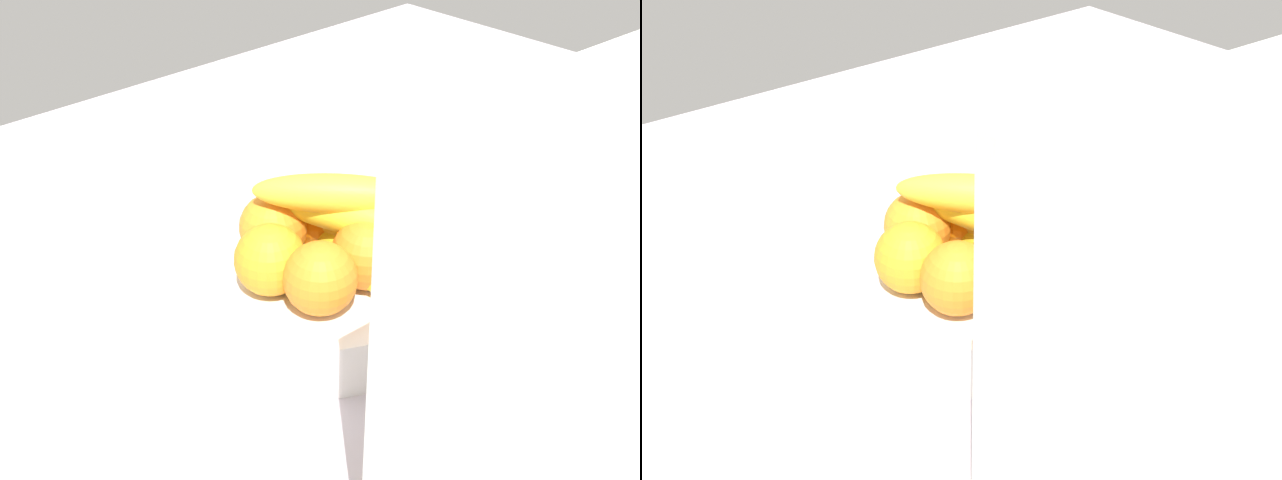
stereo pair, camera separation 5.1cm
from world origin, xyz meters
TOP-DOWN VIEW (x-y plane):
  - ground_plane at (0.00, 0.00)cm, footprint 180.00×140.00cm
  - fruit_bowl at (2.09, -0.31)cm, footprint 23.37×23.37cm
  - orange_front_left at (7.53, -1.51)cm, footprint 7.15×7.15cm
  - orange_front_right at (6.07, 4.01)cm, footprint 7.15×7.15cm
  - orange_center at (0.50, 4.17)cm, footprint 7.15×7.15cm
  - orange_back_left at (-3.64, 0.52)cm, footprint 7.15×7.15cm
  - orange_back_right at (-1.81, -4.57)cm, footprint 7.15×7.15cm
  - orange_top_stack at (3.51, -5.84)cm, footprint 7.15×7.15cm
  - banana_bunch at (-0.85, 0.05)cm, footprint 14.39×18.91cm
  - cutting_board at (5.69, 24.67)cm, footprint 28.06×3.69cm
  - thermos_tumbler at (-20.66, 5.02)cm, footprint 7.68×7.68cm

SIDE VIEW (x-z plane):
  - ground_plane at x=0.00cm, z-range -3.00..0.00cm
  - fruit_bowl at x=2.09cm, z-range 0.00..6.07cm
  - thermos_tumbler at x=-20.66cm, z-range 0.00..15.66cm
  - orange_front_left at x=7.53cm, z-range 6.07..13.21cm
  - orange_front_right at x=6.07cm, z-range 6.07..13.21cm
  - orange_center at x=0.50cm, z-range 6.07..13.21cm
  - orange_back_left at x=-3.64cm, z-range 6.07..13.21cm
  - orange_back_right at x=-1.81cm, z-range 6.07..13.21cm
  - orange_top_stack at x=3.51cm, z-range 6.07..13.21cm
  - banana_bunch at x=-0.85cm, z-range 6.07..16.67cm
  - cutting_board at x=5.69cm, z-range 0.00..36.00cm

